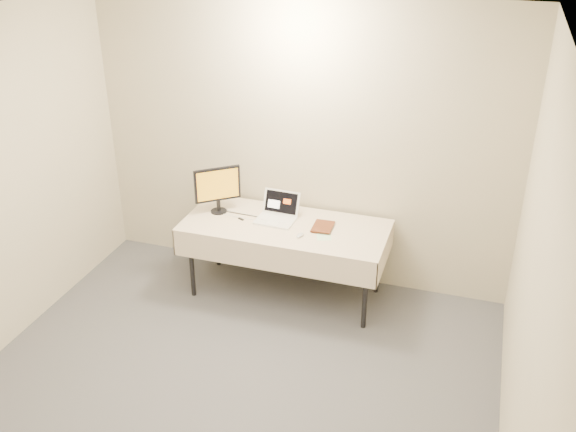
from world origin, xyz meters
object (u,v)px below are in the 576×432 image
(laptop, at_px, (278,213))
(book, at_px, (313,215))
(monitor, at_px, (217,187))
(table, at_px, (285,231))

(laptop, relative_size, book, 1.51)
(monitor, bearing_deg, table, -43.65)
(monitor, height_order, book, monitor)
(monitor, bearing_deg, laptop, -35.07)
(table, bearing_deg, monitor, 175.09)
(laptop, xyz_separation_m, book, (0.35, -0.06, 0.06))
(table, height_order, monitor, monitor)
(laptop, relative_size, monitor, 0.82)
(table, distance_m, laptop, 0.18)
(laptop, distance_m, book, 0.36)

